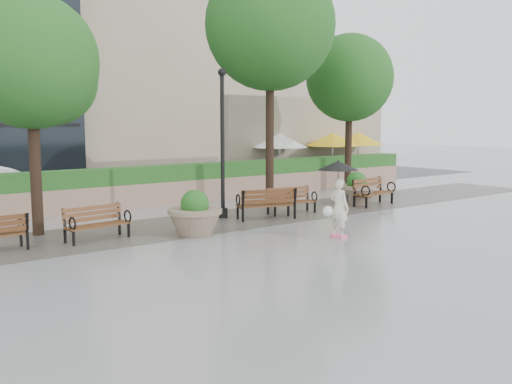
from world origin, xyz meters
TOP-DOWN VIEW (x-y plane):
  - ground at (0.00, 0.00)m, footprint 100.00×100.00m
  - cobble_strip at (0.00, 3.00)m, footprint 28.00×3.20m
  - hedge_wall at (0.00, 7.00)m, footprint 24.00×0.80m
  - cafe_wall at (9.50, 10.00)m, footprint 10.00×0.60m
  - cafe_hedge at (9.00, 7.80)m, footprint 8.00×0.50m
  - asphalt_street at (0.00, 11.00)m, footprint 40.00×7.00m
  - bldg_stone at (10.00, 23.00)m, footprint 18.00×10.00m
  - bench_1 at (-4.36, 2.57)m, footprint 1.60×0.79m
  - bench_2 at (0.74, 2.39)m, footprint 1.81×1.16m
  - bench_3 at (1.99, 2.69)m, footprint 1.60×0.84m
  - bench_4 at (5.40, 2.33)m, footprint 1.78×0.92m
  - planter_left at (-2.14, 1.69)m, footprint 1.38×1.38m
  - planter_right at (5.12, 2.85)m, footprint 1.36×1.36m
  - lamppost at (-0.13, 3.37)m, footprint 0.28×0.28m
  - tree_0 at (-5.13, 4.21)m, footprint 3.42×3.32m
  - tree_1 at (2.67, 4.50)m, footprint 4.28×4.28m
  - tree_2 at (7.92, 5.82)m, footprint 3.61×3.54m
  - patio_umb_white at (6.86, 9.04)m, footprint 2.50×2.50m
  - patio_umb_yellow_a at (9.87, 8.72)m, footprint 2.50×2.50m
  - patio_umb_yellow_b at (11.76, 8.80)m, footprint 2.50×2.50m
  - pedestrian at (0.52, -0.72)m, footprint 1.03×1.03m

SIDE VIEW (x-z plane):
  - ground at x=0.00m, z-range 0.00..0.00m
  - asphalt_street at x=0.00m, z-range 0.00..0.00m
  - cobble_strip at x=0.00m, z-range 0.00..0.01m
  - bench_3 at x=1.99m, z-range -0.17..0.65m
  - bench_1 at x=-4.36m, z-range -0.17..0.66m
  - bench_2 at x=0.74m, z-range -0.18..0.73m
  - bench_4 at x=5.40m, z-range -0.19..0.73m
  - planter_right at x=5.12m, z-range -0.12..1.02m
  - cafe_hedge at x=9.00m, z-range 0.00..0.90m
  - planter_left at x=-2.14m, z-range -0.13..1.03m
  - hedge_wall at x=0.00m, z-range -0.01..1.34m
  - pedestrian at x=0.52m, z-range 0.21..2.10m
  - lamppost at x=-0.13m, z-range -0.25..4.14m
  - patio_umb_white at x=6.86m, z-range 0.84..3.14m
  - patio_umb_yellow_a at x=9.87m, z-range 0.84..3.14m
  - patio_umb_yellow_b at x=11.76m, z-range 0.84..3.14m
  - cafe_wall at x=9.50m, z-range 0.00..4.00m
  - tree_0 at x=-5.13m, z-range 1.22..7.20m
  - tree_2 at x=7.92m, z-range 1.30..7.69m
  - tree_1 at x=2.67m, z-range 1.77..9.91m
  - bldg_stone at x=10.00m, z-range 0.00..20.00m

